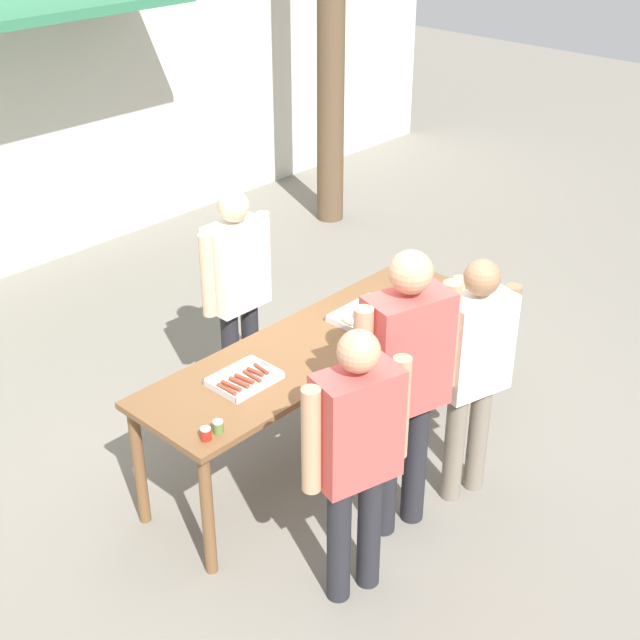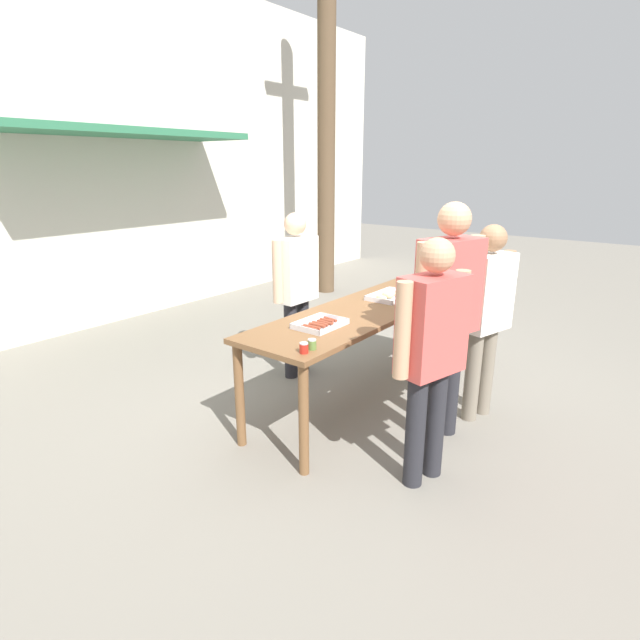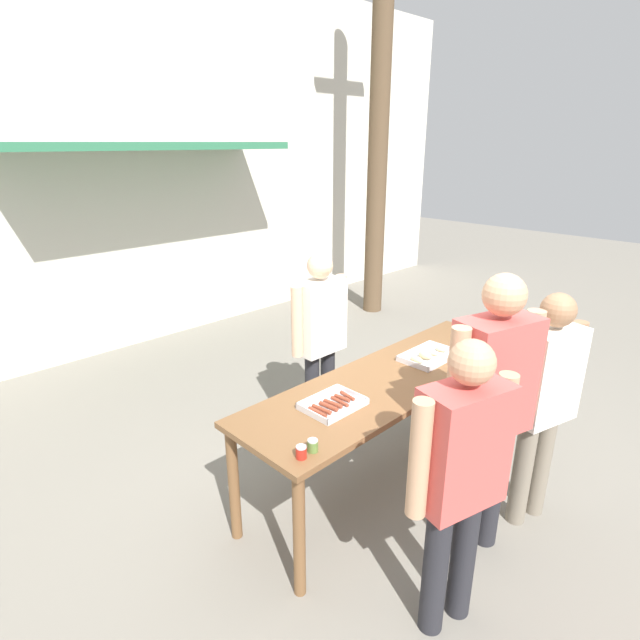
{
  "view_description": "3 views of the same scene",
  "coord_description": "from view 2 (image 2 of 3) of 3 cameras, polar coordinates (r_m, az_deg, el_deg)",
  "views": [
    {
      "loc": [
        -3.5,
        -3.28,
        3.68
      ],
      "look_at": [
        0.0,
        0.0,
        1.01
      ],
      "focal_mm": 50.0,
      "sensor_mm": 36.0,
      "label": 1
    },
    {
      "loc": [
        -3.51,
        -2.2,
        2.03
      ],
      "look_at": [
        -0.64,
        0.0,
        0.91
      ],
      "focal_mm": 28.0,
      "sensor_mm": 36.0,
      "label": 2
    },
    {
      "loc": [
        -2.66,
        -1.93,
        2.44
      ],
      "look_at": [
        0.07,
        0.84,
        1.05
      ],
      "focal_mm": 28.0,
      "sensor_mm": 36.0,
      "label": 3
    }
  ],
  "objects": [
    {
      "name": "person_customer_holding_hotdog",
      "position": [
        3.18,
        12.57,
        -2.74
      ],
      "size": [
        0.6,
        0.34,
        1.63
      ],
      "rotation": [
        0.0,
        0.0,
        2.88
      ],
      "color": "#232328",
      "rests_on": "ground"
    },
    {
      "name": "person_customer_waiting_in_line",
      "position": [
        3.72,
        14.39,
        1.67
      ],
      "size": [
        0.65,
        0.37,
        1.8
      ],
      "rotation": [
        0.0,
        0.0,
        2.87
      ],
      "color": "#232328",
      "rests_on": "ground"
    },
    {
      "name": "serving_table",
      "position": [
        4.33,
        5.17,
        0.18
      ],
      "size": [
        2.57,
        0.74,
        0.86
      ],
      "color": "brown",
      "rests_on": "ground"
    },
    {
      "name": "food_tray_buns",
      "position": [
        4.65,
        7.97,
        2.72
      ],
      "size": [
        0.46,
        0.29,
        0.07
      ],
      "color": "silver",
      "rests_on": "serving_table"
    },
    {
      "name": "utility_pole",
      "position": [
        8.21,
        0.73,
        22.01
      ],
      "size": [
        1.1,
        0.28,
        5.31
      ],
      "color": "brown",
      "rests_on": "ground"
    },
    {
      "name": "food_tray_sausages",
      "position": [
        3.79,
        -0.04,
        -0.54
      ],
      "size": [
        0.38,
        0.29,
        0.04
      ],
      "color": "silver",
      "rests_on": "serving_table"
    },
    {
      "name": "condiment_jar_mustard",
      "position": [
        3.26,
        -1.85,
        -3.21
      ],
      "size": [
        0.06,
        0.06,
        0.07
      ],
      "color": "#B22319",
      "rests_on": "serving_table"
    },
    {
      "name": "person_server_behind_table",
      "position": [
        4.81,
        -2.76,
        4.38
      ],
      "size": [
        0.6,
        0.23,
        1.61
      ],
      "rotation": [
        0.0,
        0.0,
        -0.01
      ],
      "color": "#232328",
      "rests_on": "ground"
    },
    {
      "name": "beer_cup",
      "position": [
        5.16,
        14.38,
        4.24
      ],
      "size": [
        0.09,
        0.09,
        0.11
      ],
      "color": "#DBC67A",
      "rests_on": "serving_table"
    },
    {
      "name": "ground_plane",
      "position": [
        4.61,
        4.92,
        -8.9
      ],
      "size": [
        24.0,
        24.0,
        0.0
      ],
      "primitive_type": "plane",
      "color": "slate"
    },
    {
      "name": "condiment_jar_ketchup",
      "position": [
        3.32,
        -0.92,
        -2.8
      ],
      "size": [
        0.06,
        0.06,
        0.07
      ],
      "color": "#567A38",
      "rests_on": "serving_table"
    },
    {
      "name": "person_customer_with_cup",
      "position": [
        4.17,
        18.46,
        1.38
      ],
      "size": [
        0.58,
        0.33,
        1.6
      ],
      "rotation": [
        0.0,
        0.0,
        2.88
      ],
      "color": "#756B5B",
      "rests_on": "ground"
    },
    {
      "name": "building_facade_back",
      "position": [
        7.11,
        -24.1,
        17.69
      ],
      "size": [
        12.0,
        1.11,
        4.5
      ],
      "color": "beige",
      "rests_on": "ground"
    }
  ]
}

